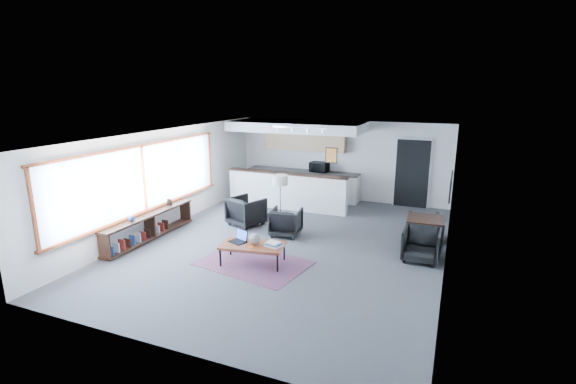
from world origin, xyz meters
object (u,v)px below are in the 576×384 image
at_px(dining_chair_near, 421,246).
at_px(microwave, 319,166).
at_px(dining_table, 426,221).
at_px(dining_chair_far, 426,228).
at_px(laptop, 240,238).
at_px(armchair_right, 286,221).
at_px(ceramic_pot, 255,239).
at_px(floor_lamp, 280,182).
at_px(armchair_left, 246,210).
at_px(book_stack, 274,244).
at_px(coffee_table, 253,246).

xyz_separation_m(dining_chair_near, microwave, (-3.63, 3.99, 0.80)).
distance_m(dining_table, dining_chair_far, 0.59).
height_order(laptop, dining_chair_far, laptop).
relative_size(armchair_right, microwave, 1.28).
bearing_deg(dining_table, ceramic_pot, -143.61).
distance_m(floor_lamp, dining_chair_near, 3.93).
bearing_deg(laptop, dining_table, 53.91).
relative_size(ceramic_pot, armchair_left, 0.28).
relative_size(dining_chair_near, dining_chair_far, 1.08).
bearing_deg(dining_chair_near, dining_chair_far, 91.90).
relative_size(book_stack, microwave, 0.62).
bearing_deg(armchair_left, floor_lamp, -145.24).
bearing_deg(laptop, armchair_right, 101.42).
distance_m(laptop, book_stack, 0.79).
relative_size(armchair_right, floor_lamp, 0.54).
bearing_deg(floor_lamp, dining_table, -1.05).
xyz_separation_m(armchair_left, dining_chair_far, (4.60, 0.66, -0.12)).
relative_size(coffee_table, dining_chair_far, 2.32).
xyz_separation_m(ceramic_pot, dining_chair_near, (3.24, 1.51, -0.22)).
relative_size(laptop, book_stack, 1.17).
bearing_deg(microwave, laptop, -85.30).
bearing_deg(floor_lamp, microwave, 88.47).
relative_size(coffee_table, microwave, 2.43).
distance_m(armchair_left, dining_table, 4.62).
height_order(armchair_left, armchair_right, armchair_left).
height_order(coffee_table, ceramic_pot, ceramic_pot).
bearing_deg(coffee_table, dining_chair_near, 15.14).
bearing_deg(floor_lamp, coffee_table, -80.17).
bearing_deg(armchair_left, dining_chair_near, -168.61).
xyz_separation_m(armchair_left, dining_table, (4.61, 0.17, 0.21)).
height_order(armchair_right, floor_lamp, floor_lamp).
bearing_deg(dining_table, floor_lamp, 178.95).
height_order(floor_lamp, microwave, floor_lamp).
distance_m(coffee_table, dining_chair_far, 4.36).
bearing_deg(laptop, floor_lamp, 113.10).
bearing_deg(armchair_right, armchair_left, -21.89).
relative_size(armchair_left, dining_chair_far, 1.38).
bearing_deg(ceramic_pot, dining_chair_far, 41.77).
xyz_separation_m(ceramic_pot, armchair_left, (-1.37, 2.22, -0.13)).
xyz_separation_m(dining_chair_near, dining_chair_far, (-0.02, 1.36, -0.03)).
bearing_deg(coffee_table, dining_table, 26.36).
bearing_deg(ceramic_pot, coffee_table, -167.49).
relative_size(laptop, dining_chair_far, 0.69).
bearing_deg(dining_chair_far, armchair_left, -8.13).
bearing_deg(floor_lamp, ceramic_pot, -79.10).
distance_m(book_stack, dining_table, 3.67).
bearing_deg(laptop, coffee_table, 13.63).
xyz_separation_m(laptop, dining_chair_near, (3.61, 1.48, -0.17)).
distance_m(armchair_right, floor_lamp, 1.10).
bearing_deg(coffee_table, laptop, 163.03).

